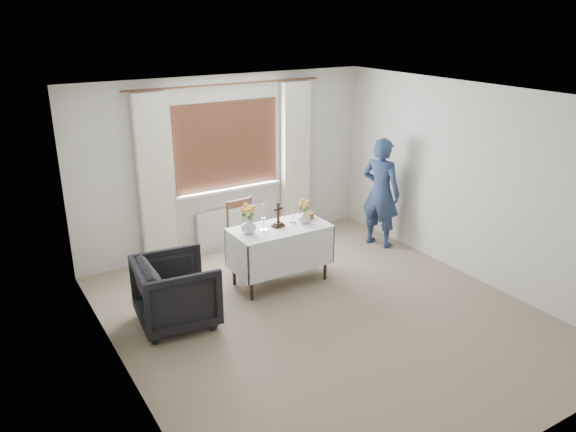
% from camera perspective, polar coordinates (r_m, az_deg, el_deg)
% --- Properties ---
extents(ground, '(5.00, 5.00, 0.00)m').
position_cam_1_polar(ground, '(6.58, 3.79, -10.12)').
color(ground, '#9C8C6C').
rests_on(ground, ground).
extents(altar_table, '(1.24, 0.64, 0.76)m').
position_cam_1_polar(altar_table, '(7.17, -0.82, -3.98)').
color(altar_table, silver).
rests_on(altar_table, ground).
extents(wooden_chair, '(0.46, 0.46, 0.94)m').
position_cam_1_polar(wooden_chair, '(7.57, -4.18, -1.98)').
color(wooden_chair, '#5A301F').
rests_on(wooden_chair, ground).
extents(armchair, '(0.93, 0.91, 0.78)m').
position_cam_1_polar(armchair, '(6.39, -11.27, -7.53)').
color(armchair, black).
rests_on(armchair, ground).
extents(person, '(0.58, 0.70, 1.63)m').
position_cam_1_polar(person, '(8.30, 9.41, 2.36)').
color(person, navy).
rests_on(person, ground).
extents(radiator, '(1.10, 0.10, 0.60)m').
position_cam_1_polar(radiator, '(8.34, -5.73, -1.13)').
color(radiator, silver).
rests_on(radiator, ground).
extents(wooden_cross, '(0.17, 0.13, 0.32)m').
position_cam_1_polar(wooden_cross, '(6.99, -1.01, 0.12)').
color(wooden_cross, black).
rests_on(wooden_cross, altar_table).
extents(candlestick_left, '(0.10, 0.10, 0.34)m').
position_cam_1_polar(candlestick_left, '(6.87, -2.51, -0.13)').
color(candlestick_left, white).
rests_on(candlestick_left, altar_table).
extents(candlestick_right, '(0.12, 0.12, 0.33)m').
position_cam_1_polar(candlestick_right, '(7.08, 0.51, 0.49)').
color(candlestick_right, white).
rests_on(candlestick_right, altar_table).
extents(flower_vase_left, '(0.23, 0.23, 0.20)m').
position_cam_1_polar(flower_vase_left, '(6.82, -4.03, -0.96)').
color(flower_vase_left, silver).
rests_on(flower_vase_left, altar_table).
extents(flower_vase_right, '(0.16, 0.16, 0.17)m').
position_cam_1_polar(flower_vase_right, '(7.14, 1.63, -0.07)').
color(flower_vase_right, silver).
rests_on(flower_vase_right, altar_table).
extents(wicker_basket, '(0.23, 0.23, 0.07)m').
position_cam_1_polar(wicker_basket, '(7.34, 1.87, 0.11)').
color(wicker_basket, brown).
rests_on(wicker_basket, altar_table).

